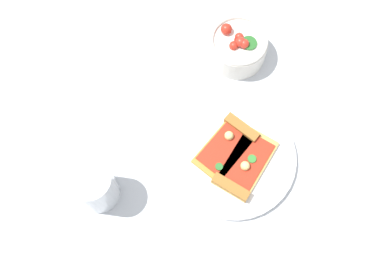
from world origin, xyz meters
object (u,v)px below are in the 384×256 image
(salad_bowl, at_px, (238,47))
(pizza_slice_far, at_px, (243,168))
(plate, at_px, (232,157))
(soda_glass, at_px, (96,189))
(pizza_slice_near, at_px, (228,144))

(salad_bowl, bearing_deg, pizza_slice_far, -103.92)
(plate, relative_size, pizza_slice_far, 1.66)
(soda_glass, bearing_deg, salad_bowl, 34.43)
(plate, relative_size, salad_bowl, 2.06)
(pizza_slice_far, bearing_deg, soda_glass, 176.11)
(plate, bearing_deg, pizza_slice_near, 95.49)
(pizza_slice_near, distance_m, soda_glass, 0.27)
(plate, xyz_separation_m, pizza_slice_far, (0.01, -0.03, 0.01))
(pizza_slice_near, height_order, pizza_slice_far, same)
(pizza_slice_near, height_order, soda_glass, soda_glass)
(salad_bowl, xyz_separation_m, soda_glass, (-0.34, -0.23, 0.02))
(plate, height_order, soda_glass, soda_glass)
(plate, relative_size, pizza_slice_near, 1.70)
(pizza_slice_far, bearing_deg, pizza_slice_near, 104.33)
(pizza_slice_near, relative_size, soda_glass, 1.35)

